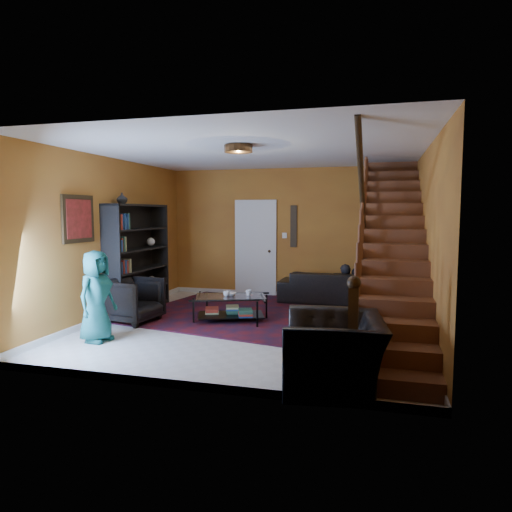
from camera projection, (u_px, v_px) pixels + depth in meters
The scene contains 21 objects.
floor at pixel (254, 326), 7.41m from camera, with size 5.50×5.50×0.00m, color beige.
room at pixel (207, 303), 9.03m from camera, with size 5.50×5.50×5.50m.
staircase at pixel (392, 243), 6.73m from camera, with size 0.95×5.02×3.18m.
bookshelf at pixel (138, 260), 8.52m from camera, with size 0.35×1.80×2.00m.
door at pixel (256, 250), 10.12m from camera, with size 0.82×0.05×2.05m, color silver.
framed_picture at pixel (78, 219), 7.05m from camera, with size 0.04×0.74×0.74m, color maroon.
wall_hanging at pixel (294, 226), 9.85m from camera, with size 0.14×0.03×0.90m, color black.
ceiling_fixture at pixel (238, 149), 6.38m from camera, with size 0.40×0.40×0.10m, color #3F2814.
rug at pixel (255, 309), 8.75m from camera, with size 3.67×4.19×0.02m, color #4F0E12.
sofa at pixel (334, 287), 9.32m from camera, with size 2.21×0.86×0.65m, color black.
armchair_left at pixel (133, 300), 7.67m from camera, with size 0.81×0.83×0.75m, color black.
armchair_right at pixel (334, 352), 4.83m from camera, with size 1.17×1.02×0.76m, color black.
person_adult_a at pixel (345, 294), 9.32m from camera, with size 0.46×0.30×1.26m, color black.
person_adult_b at pixel (355, 297), 9.27m from camera, with size 0.57×0.44×1.17m, color black.
person_child at pixel (96, 296), 6.51m from camera, with size 0.64×0.42×1.32m, color #185C57.
coffee_table at pixel (231, 307), 7.74m from camera, with size 1.32×1.04×0.44m.
cup_a at pixel (227, 294), 7.68m from camera, with size 0.11×0.11×0.09m, color #999999.
cup_b at pixel (249, 293), 7.74m from camera, with size 0.10×0.10×0.10m, color #999999.
bowl at pixel (230, 294), 7.74m from camera, with size 0.20×0.20×0.05m, color #999999.
vase at pixel (122, 198), 7.93m from camera, with size 0.18×0.18×0.19m, color #999999.
popcorn_bucket at pixel (97, 330), 6.80m from camera, with size 0.14×0.14×0.16m, color red.
Camera 1 is at (1.92, -7.01, 1.85)m, focal length 32.00 mm.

